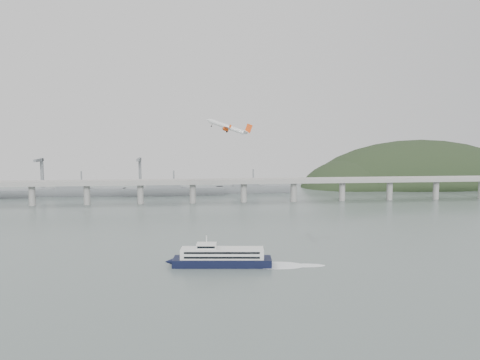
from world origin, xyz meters
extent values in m
plane|color=slate|center=(0.00, 0.00, 0.00)|extent=(900.00, 900.00, 0.00)
cube|color=#969693|center=(0.00, 200.00, 20.00)|extent=(800.00, 22.00, 2.20)
cube|color=#969693|center=(0.00, 189.50, 22.00)|extent=(800.00, 0.60, 1.80)
cube|color=#969693|center=(0.00, 210.50, 22.00)|extent=(800.00, 0.60, 1.80)
cylinder|color=#969693|center=(-180.00, 200.00, 9.50)|extent=(6.00, 6.00, 21.00)
cylinder|color=#969693|center=(-130.00, 200.00, 9.50)|extent=(6.00, 6.00, 21.00)
cylinder|color=#969693|center=(-80.00, 200.00, 9.50)|extent=(6.00, 6.00, 21.00)
cylinder|color=#969693|center=(-30.00, 200.00, 9.50)|extent=(6.00, 6.00, 21.00)
cylinder|color=#969693|center=(20.00, 200.00, 9.50)|extent=(6.00, 6.00, 21.00)
cylinder|color=#969693|center=(70.00, 200.00, 9.50)|extent=(6.00, 6.00, 21.00)
cylinder|color=#969693|center=(120.00, 200.00, 9.50)|extent=(6.00, 6.00, 21.00)
cylinder|color=#969693|center=(170.00, 200.00, 9.50)|extent=(6.00, 6.00, 21.00)
cylinder|color=#969693|center=(220.00, 200.00, 9.50)|extent=(6.00, 6.00, 21.00)
ellipsoid|color=#1E2E19|center=(270.00, 330.00, -18.00)|extent=(320.00, 150.00, 156.00)
ellipsoid|color=#1E2E19|center=(175.00, 320.00, -12.00)|extent=(140.00, 110.00, 96.00)
ellipsoid|color=#1E2E19|center=(360.00, 340.00, -25.00)|extent=(220.00, 140.00, 120.00)
cube|color=slate|center=(-150.00, 270.00, 4.00)|extent=(95.67, 20.15, 8.00)
cube|color=slate|center=(-159.50, 270.00, 12.00)|extent=(33.90, 15.02, 8.00)
cylinder|color=slate|center=(-150.00, 270.00, 20.00)|extent=(1.60, 1.60, 14.00)
cube|color=slate|center=(-50.00, 265.00, 4.00)|extent=(110.55, 21.43, 8.00)
cube|color=slate|center=(-61.00, 265.00, 12.00)|extent=(39.01, 16.73, 8.00)
cylinder|color=slate|center=(-50.00, 265.00, 20.00)|extent=(1.60, 1.60, 14.00)
cube|color=slate|center=(40.00, 275.00, 4.00)|extent=(85.00, 13.60, 8.00)
cube|color=slate|center=(31.50, 275.00, 12.00)|extent=(29.75, 11.90, 8.00)
cylinder|color=slate|center=(40.00, 275.00, 20.00)|extent=(1.60, 1.60, 14.00)
cube|color=slate|center=(-200.00, 300.00, 20.00)|extent=(3.00, 3.00, 40.00)
cube|color=slate|center=(-200.00, 290.00, 38.00)|extent=(3.00, 28.00, 3.00)
cube|color=slate|center=(-90.00, 300.00, 20.00)|extent=(3.00, 3.00, 40.00)
cube|color=slate|center=(-90.00, 290.00, 38.00)|extent=(3.00, 28.00, 3.00)
cube|color=black|center=(-17.72, -22.33, 1.98)|extent=(50.60, 17.36, 3.97)
cone|color=black|center=(-44.33, -19.34, 1.98)|extent=(5.37, 4.50, 3.97)
cube|color=silver|center=(-17.72, -22.33, 6.45)|extent=(42.50, 14.51, 4.96)
cube|color=black|center=(-18.28, -27.31, 7.73)|extent=(37.46, 4.37, 0.99)
cube|color=black|center=(-18.28, -27.31, 5.35)|extent=(37.46, 4.37, 0.99)
cube|color=black|center=(-17.16, -17.35, 7.73)|extent=(37.46, 4.37, 0.99)
cube|color=black|center=(-17.16, -17.35, 5.35)|extent=(37.46, 4.37, 0.99)
cube|color=silver|center=(-25.61, -21.44, 10.21)|extent=(10.63, 8.01, 2.58)
cube|color=black|center=(-26.00, -24.94, 10.21)|extent=(8.88, 1.12, 0.99)
cylinder|color=silver|center=(-25.61, -21.44, 13.39)|extent=(0.55, 0.55, 3.97)
ellipsoid|color=white|center=(9.87, -25.43, 0.05)|extent=(29.98, 17.38, 0.20)
ellipsoid|color=white|center=(23.67, -26.98, 0.05)|extent=(22.08, 9.49, 0.20)
cylinder|color=white|center=(-7.64, 64.73, 71.53)|extent=(23.75, 7.54, 10.90)
cone|color=white|center=(-20.42, 66.53, 76.07)|extent=(4.76, 3.79, 4.09)
cone|color=white|center=(5.68, 62.89, 67.24)|extent=(5.31, 3.54, 4.37)
cube|color=white|center=(-7.13, 64.62, 70.44)|extent=(7.63, 29.38, 3.14)
cube|color=white|center=(5.08, 63.00, 68.09)|extent=(3.87, 10.53, 1.62)
cube|color=#E7460F|center=(6.83, 62.91, 70.46)|extent=(5.50, 0.83, 6.53)
cylinder|color=#E7460F|center=(-8.15, 69.44, 69.50)|extent=(4.34, 2.68, 3.08)
cylinder|color=black|center=(-9.83, 69.67, 70.10)|extent=(1.21, 2.06, 1.96)
cube|color=white|center=(-7.87, 69.44, 70.31)|extent=(2.37, 0.50, 1.69)
cylinder|color=#E7460F|center=(-9.30, 60.12, 69.97)|extent=(4.34, 2.68, 3.08)
cylinder|color=black|center=(-10.97, 60.35, 70.56)|extent=(1.21, 2.06, 1.96)
cube|color=white|center=(-9.01, 60.12, 70.77)|extent=(2.37, 0.50, 1.69)
cylinder|color=black|center=(-7.37, 66.81, 68.88)|extent=(1.01, 0.36, 2.05)
cylinder|color=black|center=(-7.69, 66.81, 67.99)|extent=(1.24, 0.47, 1.22)
cylinder|color=black|center=(-7.91, 62.40, 69.10)|extent=(1.01, 0.36, 2.05)
cylinder|color=black|center=(-8.23, 62.40, 68.21)|extent=(1.24, 0.47, 1.22)
cylinder|color=black|center=(-18.02, 66.06, 72.68)|extent=(1.01, 0.36, 2.05)
cylinder|color=black|center=(-18.34, 66.06, 71.79)|extent=(1.24, 0.47, 1.22)
cube|color=#E7460F|center=(-3.42, 78.81, 70.12)|extent=(1.99, 0.36, 2.40)
cube|color=#E7460F|center=(-6.95, 49.99, 71.55)|extent=(1.99, 0.36, 2.40)
camera|label=1|loc=(-34.67, -253.31, 65.79)|focal=35.00mm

